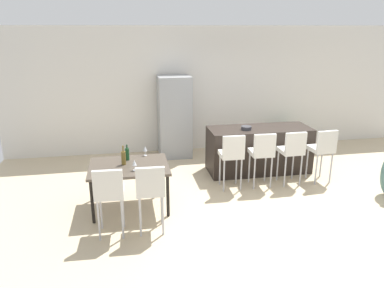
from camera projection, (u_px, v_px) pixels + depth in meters
The scene contains 17 objects.
ground_plane at pixel (253, 190), 6.76m from camera, with size 10.00×10.00×0.00m, color #C6B28E.
back_wall at pixel (219, 89), 8.78m from camera, with size 10.00×0.12×2.90m, color silver.
kitchen_island at pixel (259, 150), 7.54m from camera, with size 2.07×0.78×0.92m, color black.
bar_chair_left at pixel (232, 153), 6.60m from camera, with size 0.41×0.41×1.05m.
bar_chair_middle at pixel (262, 151), 6.70m from camera, with size 0.41×0.41×1.05m.
bar_chair_right at pixel (292, 149), 6.81m from camera, with size 0.41×0.41×1.05m.
bar_chair_far at pixel (323, 147), 6.91m from camera, with size 0.43×0.43×1.05m.
dining_table at pixel (129, 169), 5.92m from camera, with size 1.26×0.98×0.74m.
dining_chair_near at pixel (109, 191), 5.07m from camera, with size 0.41×0.41×1.05m.
dining_chair_far at pixel (150, 188), 5.16m from camera, with size 0.42×0.42×1.05m.
wine_bottle_end at pixel (127, 154), 6.11m from camera, with size 0.07×0.07×0.27m.
wine_bottle_far at pixel (124, 158), 5.90m from camera, with size 0.07×0.07×0.32m.
wine_glass_left at pixel (145, 149), 6.31m from camera, with size 0.07×0.07×0.17m.
wine_glass_middle at pixel (134, 163), 5.65m from camera, with size 0.07×0.07×0.17m.
refrigerator at pixel (174, 117), 8.33m from camera, with size 0.72×0.68×1.84m, color #939699.
fruit_bowl at pixel (246, 128), 7.27m from camera, with size 0.20×0.20×0.07m, color #333338.
potted_plant at pixel (288, 134), 8.97m from camera, with size 0.44×0.44×0.64m.
Camera 1 is at (-2.22, -5.88, 2.86)m, focal length 34.35 mm.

